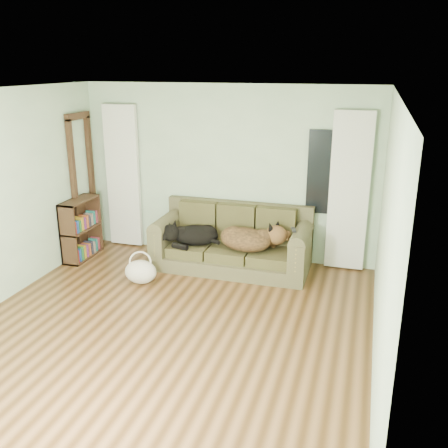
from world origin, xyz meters
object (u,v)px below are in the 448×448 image
(sofa, at_px, (232,239))
(dog_shepherd, at_px, (249,240))
(bookshelf, at_px, (81,227))
(dog_black_lab, at_px, (193,236))
(tote_bag, at_px, (141,272))

(sofa, distance_m, dog_shepherd, 0.31)
(bookshelf, bearing_deg, dog_shepherd, 2.89)
(dog_black_lab, relative_size, dog_shepherd, 0.85)
(dog_black_lab, distance_m, dog_shepherd, 0.84)
(dog_shepherd, bearing_deg, bookshelf, 13.87)
(sofa, relative_size, dog_black_lab, 3.35)
(tote_bag, bearing_deg, dog_shepherd, 30.10)
(tote_bag, bearing_deg, bookshelf, 154.40)
(sofa, distance_m, bookshelf, 2.33)
(bookshelf, bearing_deg, sofa, 5.73)
(dog_black_lab, xyz_separation_m, tote_bag, (-0.48, -0.76, -0.32))
(dog_shepherd, relative_size, tote_bag, 1.77)
(dog_shepherd, bearing_deg, dog_black_lab, 11.13)
(dog_black_lab, height_order, dog_shepherd, dog_shepherd)
(sofa, height_order, bookshelf, bookshelf)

